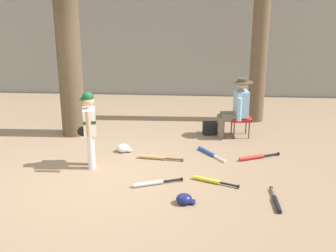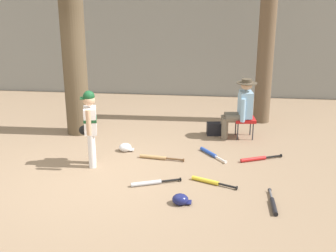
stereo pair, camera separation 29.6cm
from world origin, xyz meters
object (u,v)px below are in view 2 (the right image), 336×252
at_px(bat_blue_youth, 210,153).
at_px(bat_wood_tan, 156,157).
at_px(bat_red_barrel, 257,159).
at_px(batting_helmet_white, 125,147).
at_px(handbag_beside_stool, 215,129).
at_px(batting_helmet_navy, 180,199).
at_px(tree_behind_spectator, 268,22).
at_px(seated_spectator, 240,107).
at_px(young_ballplayer, 90,123).
at_px(bat_black_composite, 273,204).
at_px(bat_aluminum_silver, 150,183).
at_px(folding_stool, 245,120).
at_px(bat_yellow_trainer, 209,181).

height_order(bat_blue_youth, bat_wood_tan, same).
bearing_deg(bat_red_barrel, bat_blue_youth, 168.58).
bearing_deg(bat_red_barrel, batting_helmet_white, 175.51).
xyz_separation_m(handbag_beside_stool, batting_helmet_navy, (-0.46, -3.00, -0.06)).
height_order(tree_behind_spectator, bat_wood_tan, tree_behind_spectator).
bearing_deg(bat_wood_tan, seated_spectator, 41.39).
relative_size(bat_red_barrel, batting_helmet_navy, 2.77).
bearing_deg(tree_behind_spectator, bat_red_barrel, -96.90).
bearing_deg(young_ballplayer, tree_behind_spectator, 42.61).
height_order(young_ballplayer, bat_black_composite, young_ballplayer).
distance_m(handbag_beside_stool, bat_aluminum_silver, 2.63).
bearing_deg(young_ballplayer, bat_red_barrel, 10.28).
bearing_deg(bat_wood_tan, folding_stool, 39.81).
distance_m(bat_black_composite, bat_aluminum_silver, 1.87).
height_order(handbag_beside_stool, bat_aluminum_silver, handbag_beside_stool).
relative_size(seated_spectator, bat_yellow_trainer, 1.68).
bearing_deg(tree_behind_spectator, batting_helmet_navy, -110.00).
distance_m(tree_behind_spectator, young_ballplayer, 4.45).
bearing_deg(bat_red_barrel, bat_aluminum_silver, -145.70).
distance_m(folding_stool, bat_yellow_trainer, 2.32).
relative_size(tree_behind_spectator, bat_red_barrel, 6.43).
distance_m(bat_black_composite, batting_helmet_white, 3.08).
bearing_deg(bat_yellow_trainer, tree_behind_spectator, 71.90).
bearing_deg(bat_yellow_trainer, bat_blue_youth, 90.07).
relative_size(tree_behind_spectator, batting_helmet_navy, 17.85).
bearing_deg(batting_helmet_white, tree_behind_spectator, 38.92).
bearing_deg(bat_wood_tan, young_ballplayer, -160.57).
distance_m(handbag_beside_stool, batting_helmet_white, 1.98).
bearing_deg(batting_helmet_white, bat_red_barrel, -4.49).
bearing_deg(folding_stool, batting_helmet_navy, -109.57).
distance_m(bat_red_barrel, batting_helmet_white, 2.39).
xyz_separation_m(tree_behind_spectator, bat_wood_tan, (-2.04, -2.47, -2.16)).
distance_m(tree_behind_spectator, bat_red_barrel, 3.19).
height_order(bat_red_barrel, bat_aluminum_silver, same).
height_order(folding_stool, bat_wood_tan, folding_stool).
xyz_separation_m(tree_behind_spectator, bat_black_composite, (-0.19, -3.99, -2.16)).
relative_size(seated_spectator, batting_helmet_navy, 4.40).
height_order(tree_behind_spectator, batting_helmet_navy, tree_behind_spectator).
bearing_deg(seated_spectator, bat_black_composite, -82.91).
height_order(tree_behind_spectator, bat_blue_youth, tree_behind_spectator).
height_order(young_ballplayer, batting_helmet_navy, young_ballplayer).
bearing_deg(bat_yellow_trainer, bat_aluminum_silver, -170.17).
height_order(handbag_beside_stool, bat_yellow_trainer, handbag_beside_stool).
height_order(folding_stool, bat_black_composite, folding_stool).
height_order(bat_blue_youth, bat_black_composite, same).
relative_size(bat_aluminum_silver, batting_helmet_white, 2.76).
bearing_deg(bat_wood_tan, batting_helmet_navy, -70.35).
bearing_deg(bat_blue_youth, young_ballplayer, -161.37).
bearing_deg(bat_blue_youth, bat_yellow_trainer, -89.93).
distance_m(bat_wood_tan, batting_helmet_navy, 1.68).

